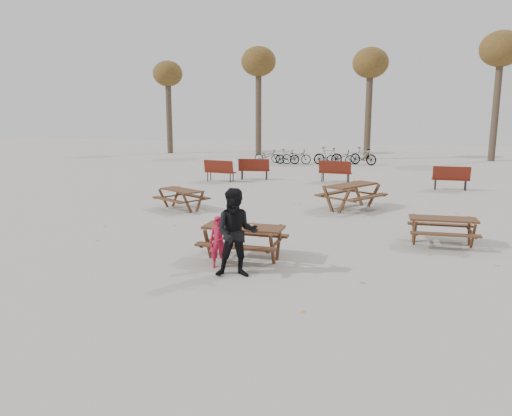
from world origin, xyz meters
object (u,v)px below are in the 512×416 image
(picnic_table_east, at_px, (442,232))
(main_picnic_table, at_px, (244,234))
(child, at_px, (219,242))
(adult, at_px, (236,233))
(food_tray, at_px, (251,228))
(picnic_table_north, at_px, (181,199))
(soda_bottle, at_px, (231,223))
(picnic_table_far, at_px, (351,197))

(picnic_table_east, bearing_deg, main_picnic_table, -153.37)
(child, xyz_separation_m, adult, (0.55, -0.45, 0.35))
(food_tray, distance_m, picnic_table_east, 5.01)
(adult, distance_m, picnic_table_north, 7.30)
(soda_bottle, distance_m, adult, 1.17)
(main_picnic_table, relative_size, picnic_table_far, 0.90)
(main_picnic_table, distance_m, picnic_table_east, 5.11)
(main_picnic_table, height_order, food_tray, food_tray)
(adult, xyz_separation_m, picnic_table_far, (1.54, 7.74, -0.48))
(child, bearing_deg, main_picnic_table, 51.25)
(main_picnic_table, distance_m, picnic_table_north, 6.19)
(soda_bottle, height_order, picnic_table_far, soda_bottle)
(picnic_table_far, bearing_deg, picnic_table_east, -115.58)
(main_picnic_table, distance_m, picnic_table_far, 6.80)
(child, distance_m, picnic_table_far, 7.59)
(adult, bearing_deg, picnic_table_north, 107.56)
(main_picnic_table, relative_size, soda_bottle, 10.59)
(food_tray, xyz_separation_m, adult, (-0.00, -1.02, 0.12))
(picnic_table_far, bearing_deg, food_tray, -162.02)
(main_picnic_table, xyz_separation_m, picnic_table_far, (1.76, 6.56, -0.16))
(food_tray, xyz_separation_m, picnic_table_north, (-4.02, 5.04, -0.45))
(food_tray, xyz_separation_m, picnic_table_east, (4.20, 2.70, -0.44))
(main_picnic_table, bearing_deg, adult, -79.20)
(picnic_table_north, bearing_deg, child, -29.85)
(food_tray, xyz_separation_m, picnic_table_far, (1.53, 6.72, -0.36))
(soda_bottle, bearing_deg, child, -96.46)
(adult, xyz_separation_m, picnic_table_east, (4.20, 3.73, -0.56))
(soda_bottle, xyz_separation_m, picnic_table_north, (-3.53, 5.00, -0.50))
(food_tray, bearing_deg, picnic_table_east, 32.79)
(picnic_table_east, bearing_deg, food_tray, -150.49)
(picnic_table_east, relative_size, picnic_table_far, 0.81)
(soda_bottle, relative_size, picnic_table_north, 0.11)
(picnic_table_far, bearing_deg, adult, -160.40)
(adult, bearing_deg, child, 125.03)
(soda_bottle, height_order, picnic_table_east, soda_bottle)
(food_tray, distance_m, picnic_table_north, 6.47)
(food_tray, height_order, child, child)
(child, height_order, picnic_table_east, child)
(child, height_order, adult, adult)
(soda_bottle, relative_size, adult, 0.09)
(picnic_table_north, bearing_deg, soda_bottle, -26.27)
(soda_bottle, bearing_deg, picnic_table_east, 29.61)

